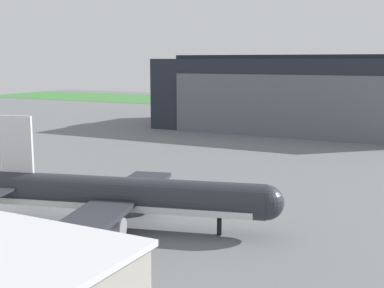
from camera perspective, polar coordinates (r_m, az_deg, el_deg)
ground_plane at (r=71.28m, az=6.43°, el=-7.49°), size 440.00×440.00×0.00m
maintenance_hangar at (r=159.73m, az=11.17°, el=5.46°), size 75.93×41.81×21.93m
airliner_near_right at (r=63.99m, az=-7.17°, el=-5.66°), size 36.60×28.93×13.53m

